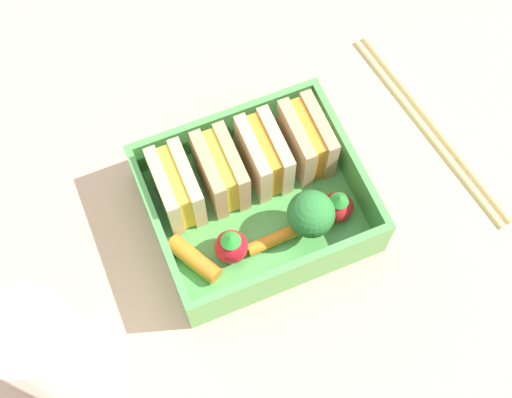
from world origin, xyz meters
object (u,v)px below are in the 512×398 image
(carrot_stick_far_left, at_px, (194,259))
(chopstick_pair, at_px, (430,126))
(strawberry_left, at_px, (231,246))
(strawberry_far_left, at_px, (338,207))
(sandwich_center_right, at_px, (307,140))
(drinking_glass, at_px, (39,345))
(sandwich_left, at_px, (176,188))
(sandwich_center, at_px, (264,155))
(broccoli_floret, at_px, (311,214))
(sandwich_center_left, at_px, (221,171))
(carrot_stick_left, at_px, (270,241))

(carrot_stick_far_left, bearing_deg, chopstick_pair, 9.97)
(strawberry_left, height_order, chopstick_pair, strawberry_left)
(strawberry_far_left, bearing_deg, strawberry_left, 179.20)
(sandwich_center_right, bearing_deg, drinking_glass, -161.55)
(sandwich_left, xyz_separation_m, chopstick_pair, (0.23, -0.01, -0.04))
(sandwich_center, height_order, carrot_stick_far_left, sandwich_center)
(sandwich_center, bearing_deg, chopstick_pair, -4.76)
(sandwich_left, distance_m, sandwich_center, 0.08)
(drinking_glass, bearing_deg, strawberry_far_left, 5.17)
(strawberry_left, distance_m, strawberry_far_left, 0.09)
(carrot_stick_far_left, relative_size, chopstick_pair, 0.22)
(drinking_glass, bearing_deg, sandwich_left, 31.76)
(broccoli_floret, distance_m, strawberry_far_left, 0.03)
(sandwich_left, bearing_deg, sandwich_center_left, 0.00)
(carrot_stick_far_left, bearing_deg, sandwich_center_right, 24.31)
(strawberry_left, bearing_deg, sandwich_center, 48.16)
(broccoli_floret, relative_size, strawberry_far_left, 1.58)
(strawberry_far_left, relative_size, chopstick_pair, 0.15)
(strawberry_left, xyz_separation_m, chopstick_pair, (0.21, 0.05, -0.02))
(drinking_glass, bearing_deg, sandwich_center_left, 25.72)
(strawberry_far_left, xyz_separation_m, drinking_glass, (-0.25, -0.02, 0.02))
(chopstick_pair, bearing_deg, sandwich_center_left, 176.17)
(carrot_stick_far_left, relative_size, strawberry_far_left, 1.49)
(carrot_stick_far_left, relative_size, strawberry_left, 1.45)
(sandwich_center_left, distance_m, strawberry_left, 0.06)
(carrot_stick_left, height_order, drinking_glass, drinking_glass)
(sandwich_center_right, relative_size, strawberry_far_left, 1.81)
(sandwich_center, bearing_deg, sandwich_left, 180.00)
(sandwich_center, distance_m, carrot_stick_left, 0.07)
(sandwich_center_right, height_order, broccoli_floret, sandwich_center_right)
(sandwich_center, distance_m, strawberry_left, 0.08)
(sandwich_left, bearing_deg, sandwich_center_right, 0.00)
(chopstick_pair, relative_size, drinking_glass, 2.34)
(sandwich_center_left, bearing_deg, strawberry_left, -103.93)
(sandwich_left, bearing_deg, drinking_glass, -148.24)
(carrot_stick_left, bearing_deg, sandwich_left, 130.75)
(sandwich_center_left, bearing_deg, sandwich_center_right, 0.00)
(sandwich_center, xyz_separation_m, drinking_glass, (-0.21, -0.08, 0.01))
(sandwich_center_left, bearing_deg, chopstick_pair, -3.83)
(broccoli_floret, bearing_deg, carrot_stick_far_left, 174.77)
(sandwich_center, distance_m, carrot_stick_far_left, 0.10)
(broccoli_floret, bearing_deg, strawberry_left, 175.81)
(carrot_stick_far_left, bearing_deg, strawberry_far_left, -2.46)
(carrot_stick_far_left, distance_m, broccoli_floret, 0.10)
(sandwich_center_right, xyz_separation_m, broccoli_floret, (-0.03, -0.06, 0.00))
(carrot_stick_left, relative_size, chopstick_pair, 0.20)
(sandwich_left, xyz_separation_m, drinking_glass, (-0.13, -0.08, 0.01))
(sandwich_center_left, relative_size, drinking_glass, 0.62)
(strawberry_left, distance_m, broccoli_floret, 0.07)
(sandwich_left, xyz_separation_m, carrot_stick_far_left, (-0.01, -0.05, -0.02))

